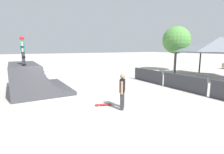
{
  "coord_description": "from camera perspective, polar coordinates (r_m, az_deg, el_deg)",
  "views": [
    {
      "loc": [
        9.08,
        -1.94,
        2.85
      ],
      "look_at": [
        -0.43,
        3.52,
        1.01
      ],
      "focal_mm": 28.0,
      "sensor_mm": 36.0,
      "label": 1
    }
  ],
  "objects": [
    {
      "name": "skater_on_deck",
      "position": [
        12.03,
        -27.15,
        8.29
      ],
      "size": [
        0.73,
        0.27,
        1.69
      ],
      "rotation": [
        0.0,
        0.0,
        -0.12
      ],
      "color": "#2D2D33",
      "rests_on": "quarter_pipe_ramp"
    },
    {
      "name": "bystander_walking",
      "position": [
        8.15,
        3.4,
        -4.11
      ],
      "size": [
        0.59,
        0.51,
        1.67
      ],
      "rotation": [
        0.0,
        0.0,
        2.46
      ],
      "color": "#2D2D33",
      "rests_on": "ground"
    },
    {
      "name": "tree_beside_pavilion",
      "position": [
        23.14,
        20.28,
        11.2
      ],
      "size": [
        3.32,
        3.32,
        5.43
      ],
      "color": "brown",
      "rests_on": "ground"
    },
    {
      "name": "quarter_pipe_ramp",
      "position": [
        12.71,
        -25.21,
        -0.69
      ],
      "size": [
        5.12,
        3.49,
        1.83
      ],
      "color": "#38383D",
      "rests_on": "ground"
    },
    {
      "name": "skateboard_on_ground",
      "position": [
        8.82,
        -2.98,
        -8.94
      ],
      "size": [
        0.41,
        0.84,
        0.09
      ],
      "rotation": [
        0.0,
        0.0,
        4.45
      ],
      "color": "silver",
      "rests_on": "ground"
    },
    {
      "name": "ground_plane",
      "position": [
        9.71,
        -17.18,
        -7.97
      ],
      "size": [
        160.0,
        160.0,
        0.0
      ],
      "primitive_type": "plane",
      "color": "#ADA8A0"
    },
    {
      "name": "pavilion_shelter",
      "position": [
        19.04,
        31.72,
        8.9
      ],
      "size": [
        7.4,
        4.83,
        3.83
      ],
      "color": "#2D2D33",
      "rests_on": "ground"
    },
    {
      "name": "barrier_fence",
      "position": [
        12.66,
        22.21,
        -1.76
      ],
      "size": [
        10.45,
        0.12,
        1.05
      ],
      "color": "#3D3D42",
      "rests_on": "ground"
    },
    {
      "name": "skateboard_on_deck",
      "position": [
        11.52,
        -26.81,
        3.73
      ],
      "size": [
        0.79,
        0.27,
        0.09
      ],
      "rotation": [
        0.0,
        0.0,
        -0.1
      ],
      "color": "blue",
      "rests_on": "quarter_pipe_ramp"
    }
  ]
}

